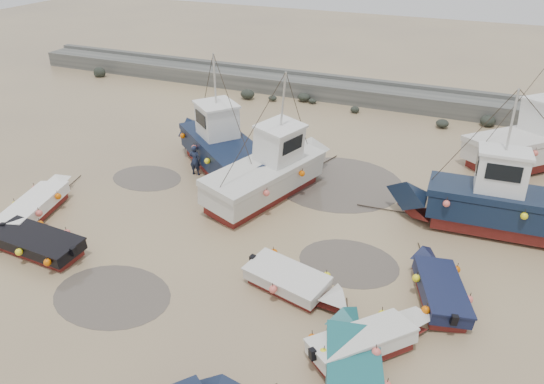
{
  "coord_description": "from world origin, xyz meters",
  "views": [
    {
      "loc": [
        7.9,
        -15.3,
        12.53
      ],
      "look_at": [
        -0.46,
        3.92,
        1.4
      ],
      "focal_mm": 35.0,
      "sensor_mm": 36.0,
      "label": 1
    }
  ],
  "objects_px": {
    "dinghy_3": "(373,339)",
    "cabin_boat_2": "(505,204)",
    "dinghy_0": "(38,203)",
    "dinghy_2": "(351,362)",
    "dinghy_4": "(32,239)",
    "cabin_boat_0": "(221,146)",
    "dinghy_5": "(296,281)",
    "person": "(196,174)",
    "cabin_boat_3": "(541,141)",
    "dinghy_6": "(437,284)",
    "cabin_boat_1": "(271,169)"
  },
  "relations": [
    {
      "from": "dinghy_2",
      "to": "dinghy_6",
      "type": "xyz_separation_m",
      "value": [
        1.84,
        4.87,
        0.0
      ]
    },
    {
      "from": "dinghy_0",
      "to": "dinghy_3",
      "type": "xyz_separation_m",
      "value": [
        16.48,
        -2.54,
        0.01
      ]
    },
    {
      "from": "dinghy_0",
      "to": "dinghy_5",
      "type": "height_order",
      "value": "same"
    },
    {
      "from": "dinghy_0",
      "to": "dinghy_2",
      "type": "bearing_deg",
      "value": -26.69
    },
    {
      "from": "dinghy_6",
      "to": "cabin_boat_3",
      "type": "height_order",
      "value": "cabin_boat_3"
    },
    {
      "from": "cabin_boat_2",
      "to": "dinghy_4",
      "type": "bearing_deg",
      "value": 114.57
    },
    {
      "from": "dinghy_5",
      "to": "cabin_boat_3",
      "type": "xyz_separation_m",
      "value": [
        8.21,
        16.1,
        0.77
      ]
    },
    {
      "from": "dinghy_0",
      "to": "dinghy_2",
      "type": "height_order",
      "value": "same"
    },
    {
      "from": "dinghy_6",
      "to": "dinghy_0",
      "type": "bearing_deg",
      "value": 163.59
    },
    {
      "from": "dinghy_2",
      "to": "person",
      "type": "distance_m",
      "value": 15.4
    },
    {
      "from": "dinghy_2",
      "to": "dinghy_3",
      "type": "relative_size",
      "value": 1.22
    },
    {
      "from": "dinghy_2",
      "to": "cabin_boat_1",
      "type": "relative_size",
      "value": 0.58
    },
    {
      "from": "dinghy_3",
      "to": "cabin_boat_2",
      "type": "distance_m",
      "value": 10.14
    },
    {
      "from": "cabin_boat_2",
      "to": "person",
      "type": "xyz_separation_m",
      "value": [
        -15.28,
        -0.49,
        -1.31
      ]
    },
    {
      "from": "dinghy_5",
      "to": "dinghy_3",
      "type": "bearing_deg",
      "value": 75.6
    },
    {
      "from": "cabin_boat_1",
      "to": "cabin_boat_2",
      "type": "relative_size",
      "value": 0.89
    },
    {
      "from": "dinghy_4",
      "to": "cabin_boat_0",
      "type": "distance_m",
      "value": 10.74
    },
    {
      "from": "dinghy_2",
      "to": "cabin_boat_3",
      "type": "height_order",
      "value": "cabin_boat_3"
    },
    {
      "from": "dinghy_0",
      "to": "dinghy_3",
      "type": "bearing_deg",
      "value": -22.39
    },
    {
      "from": "dinghy_3",
      "to": "cabin_boat_1",
      "type": "height_order",
      "value": "cabin_boat_1"
    },
    {
      "from": "cabin_boat_0",
      "to": "cabin_boat_2",
      "type": "height_order",
      "value": "same"
    },
    {
      "from": "dinghy_3",
      "to": "cabin_boat_3",
      "type": "bearing_deg",
      "value": 116.31
    },
    {
      "from": "dinghy_3",
      "to": "person",
      "type": "relative_size",
      "value": 2.79
    },
    {
      "from": "dinghy_0",
      "to": "cabin_boat_2",
      "type": "bearing_deg",
      "value": 5.71
    },
    {
      "from": "dinghy_5",
      "to": "cabin_boat_0",
      "type": "relative_size",
      "value": 0.59
    },
    {
      "from": "dinghy_5",
      "to": "dinghy_6",
      "type": "bearing_deg",
      "value": 125.51
    },
    {
      "from": "dinghy_3",
      "to": "dinghy_5",
      "type": "distance_m",
      "value": 3.77
    },
    {
      "from": "dinghy_3",
      "to": "cabin_boat_2",
      "type": "height_order",
      "value": "cabin_boat_2"
    },
    {
      "from": "dinghy_5",
      "to": "cabin_boat_3",
      "type": "height_order",
      "value": "cabin_boat_3"
    },
    {
      "from": "dinghy_6",
      "to": "person",
      "type": "xyz_separation_m",
      "value": [
        -13.35,
        5.35,
        -0.55
      ]
    },
    {
      "from": "dinghy_6",
      "to": "person",
      "type": "distance_m",
      "value": 14.39
    },
    {
      "from": "person",
      "to": "dinghy_4",
      "type": "bearing_deg",
      "value": 67.59
    },
    {
      "from": "dinghy_0",
      "to": "dinghy_4",
      "type": "height_order",
      "value": "same"
    },
    {
      "from": "dinghy_4",
      "to": "dinghy_0",
      "type": "bearing_deg",
      "value": 43.71
    },
    {
      "from": "cabin_boat_0",
      "to": "cabin_boat_2",
      "type": "distance_m",
      "value": 14.34
    },
    {
      "from": "dinghy_4",
      "to": "cabin_boat_0",
      "type": "height_order",
      "value": "cabin_boat_0"
    },
    {
      "from": "dinghy_6",
      "to": "cabin_boat_2",
      "type": "distance_m",
      "value": 6.2
    },
    {
      "from": "cabin_boat_1",
      "to": "dinghy_4",
      "type": "bearing_deg",
      "value": -112.57
    },
    {
      "from": "person",
      "to": "cabin_boat_1",
      "type": "bearing_deg",
      "value": 168.46
    },
    {
      "from": "dinghy_2",
      "to": "cabin_boat_0",
      "type": "bearing_deg",
      "value": 114.75
    },
    {
      "from": "dinghy_0",
      "to": "cabin_boat_0",
      "type": "height_order",
      "value": "cabin_boat_0"
    },
    {
      "from": "dinghy_4",
      "to": "dinghy_6",
      "type": "height_order",
      "value": "same"
    },
    {
      "from": "cabin_boat_0",
      "to": "dinghy_2",
      "type": "bearing_deg",
      "value": -97.98
    },
    {
      "from": "dinghy_2",
      "to": "person",
      "type": "xyz_separation_m",
      "value": [
        -11.51,
        10.22,
        -0.55
      ]
    },
    {
      "from": "dinghy_4",
      "to": "cabin_boat_3",
      "type": "height_order",
      "value": "cabin_boat_3"
    },
    {
      "from": "dinghy_4",
      "to": "dinghy_2",
      "type": "bearing_deg",
      "value": -91.94
    },
    {
      "from": "cabin_boat_3",
      "to": "dinghy_2",
      "type": "bearing_deg",
      "value": -61.85
    },
    {
      "from": "dinghy_6",
      "to": "person",
      "type": "height_order",
      "value": "dinghy_6"
    },
    {
      "from": "dinghy_2",
      "to": "dinghy_4",
      "type": "height_order",
      "value": "same"
    },
    {
      "from": "cabin_boat_2",
      "to": "person",
      "type": "height_order",
      "value": "cabin_boat_2"
    }
  ]
}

